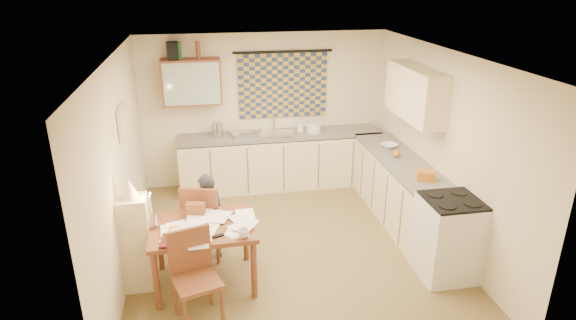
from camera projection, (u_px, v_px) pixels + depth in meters
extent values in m
cube|color=brown|center=(290.00, 247.00, 6.35)|extent=(4.00, 4.50, 0.02)
cube|color=white|center=(290.00, 54.00, 5.43)|extent=(4.00, 4.50, 0.02)
cube|color=beige|center=(265.00, 110.00, 7.95)|extent=(4.00, 0.02, 2.50)
cube|color=beige|center=(343.00, 259.00, 3.82)|extent=(4.00, 0.02, 2.50)
cube|color=beige|center=(119.00, 170.00, 5.55)|extent=(0.02, 4.50, 2.50)
cube|color=beige|center=(442.00, 148.00, 6.23)|extent=(0.02, 4.50, 2.50)
cube|color=navy|center=(283.00, 86.00, 7.82)|extent=(1.45, 0.03, 1.05)
cylinder|color=black|center=(283.00, 52.00, 7.60)|extent=(1.60, 0.04, 0.04)
cube|color=brown|center=(192.00, 82.00, 7.39)|extent=(0.90, 0.34, 0.70)
cube|color=#99B2A5|center=(192.00, 84.00, 7.24)|extent=(0.84, 0.02, 0.64)
cube|color=beige|center=(416.00, 93.00, 6.48)|extent=(0.34, 1.30, 0.70)
cube|color=beige|center=(123.00, 122.00, 5.75)|extent=(0.04, 0.50, 0.40)
cube|color=white|center=(125.00, 122.00, 5.76)|extent=(0.01, 0.42, 0.32)
cube|color=beige|center=(281.00, 162.00, 8.01)|extent=(3.30, 0.60, 0.86)
cube|color=#5E5A58|center=(280.00, 135.00, 7.83)|extent=(3.30, 0.62, 0.04)
cube|color=beige|center=(406.00, 199.00, 6.70)|extent=(0.60, 2.95, 0.86)
cube|color=#5E5A58|center=(410.00, 167.00, 6.53)|extent=(0.62, 2.95, 0.04)
cube|color=white|center=(448.00, 239.00, 5.60)|extent=(0.64, 0.64, 0.96)
cube|color=black|center=(453.00, 201.00, 5.42)|extent=(0.61, 0.61, 0.03)
cube|color=silver|center=(277.00, 136.00, 7.83)|extent=(0.66, 0.60, 0.10)
cylinder|color=silver|center=(274.00, 122.00, 7.93)|extent=(0.03, 0.03, 0.28)
cube|color=silver|center=(242.00, 134.00, 7.71)|extent=(0.41, 0.37, 0.06)
cylinder|color=silver|center=(218.00, 130.00, 7.61)|extent=(0.22, 0.22, 0.24)
cylinder|color=white|center=(314.00, 127.00, 7.89)|extent=(0.32, 0.32, 0.16)
imported|color=white|center=(300.00, 126.00, 7.90)|extent=(0.09, 0.09, 0.18)
imported|color=white|center=(389.00, 146.00, 7.20)|extent=(0.40, 0.40, 0.06)
cube|color=#C6711E|center=(425.00, 175.00, 6.07)|extent=(0.26, 0.22, 0.12)
sphere|color=#C6711E|center=(397.00, 154.00, 6.81)|extent=(0.10, 0.10, 0.10)
cube|color=black|center=(172.00, 51.00, 7.18)|extent=(0.18, 0.21, 0.26)
cylinder|color=#195926|center=(179.00, 50.00, 7.19)|extent=(0.09, 0.09, 0.26)
cylinder|color=brown|center=(198.00, 50.00, 7.24)|extent=(0.07, 0.07, 0.26)
cube|color=brown|center=(202.00, 227.00, 5.35)|extent=(1.17, 0.90, 0.05)
cube|color=brown|center=(205.00, 220.00, 5.99)|extent=(0.57, 0.57, 0.04)
cube|color=brown|center=(199.00, 208.00, 5.70)|extent=(0.45, 0.17, 0.50)
cube|color=brown|center=(197.00, 282.00, 4.83)|extent=(0.55, 0.55, 0.04)
cube|color=brown|center=(189.00, 249.00, 4.90)|extent=(0.44, 0.17, 0.48)
imported|color=black|center=(208.00, 216.00, 5.92)|extent=(0.41, 0.27, 1.13)
cube|color=beige|center=(136.00, 243.00, 5.34)|extent=(0.32, 0.30, 1.12)
cone|color=beige|center=(129.00, 188.00, 5.10)|extent=(0.20, 0.20, 0.22)
cube|color=brown|center=(196.00, 209.00, 5.52)|extent=(0.24, 0.15, 0.16)
imported|color=white|center=(244.00, 233.00, 5.08)|extent=(0.13, 0.13, 0.10)
imported|color=maroon|center=(161.00, 241.00, 5.01)|extent=(0.27, 0.33, 0.03)
imported|color=#C6711E|center=(167.00, 232.00, 5.18)|extent=(0.26, 0.30, 0.02)
cube|color=#C6711E|center=(173.00, 239.00, 5.03)|extent=(0.13, 0.09, 0.04)
cube|color=black|center=(218.00, 236.00, 5.11)|extent=(0.14, 0.09, 0.02)
cylinder|color=silver|center=(155.00, 220.00, 5.26)|extent=(0.07, 0.07, 0.18)
cylinder|color=white|center=(151.00, 205.00, 5.16)|extent=(0.03, 0.03, 0.22)
sphere|color=#FFCC66|center=(150.00, 194.00, 5.15)|extent=(0.02, 0.02, 0.02)
cube|color=white|center=(245.00, 223.00, 5.40)|extent=(0.23, 0.31, 0.00)
cube|color=white|center=(238.00, 231.00, 5.22)|extent=(0.22, 0.31, 0.00)
cube|color=white|center=(237.00, 230.00, 5.23)|extent=(0.32, 0.36, 0.00)
cube|color=white|center=(202.00, 235.00, 5.13)|extent=(0.21, 0.30, 0.00)
cube|color=white|center=(178.00, 227.00, 5.29)|extent=(0.27, 0.34, 0.00)
cube|color=white|center=(201.00, 226.00, 5.31)|extent=(0.27, 0.33, 0.00)
cube|color=white|center=(208.00, 229.00, 5.25)|extent=(0.30, 0.35, 0.00)
cube|color=white|center=(203.00, 221.00, 5.41)|extent=(0.23, 0.31, 0.00)
cube|color=white|center=(241.00, 219.00, 5.44)|extent=(0.32, 0.36, 0.00)
cube|color=white|center=(198.00, 242.00, 4.99)|extent=(0.22, 0.30, 0.00)
cube|color=white|center=(171.00, 231.00, 5.20)|extent=(0.24, 0.31, 0.00)
cube|color=white|center=(175.00, 236.00, 5.08)|extent=(0.32, 0.36, 0.00)
cube|color=white|center=(245.00, 215.00, 5.53)|extent=(0.22, 0.30, 0.00)
cube|color=white|center=(212.00, 216.00, 5.50)|extent=(0.22, 0.30, 0.00)
cube|color=white|center=(203.00, 212.00, 5.59)|extent=(0.30, 0.35, 0.00)
cube|color=white|center=(220.00, 217.00, 5.48)|extent=(0.31, 0.36, 0.00)
cube|color=white|center=(190.00, 231.00, 5.17)|extent=(0.30, 0.35, 0.00)
cube|color=white|center=(245.00, 225.00, 5.29)|extent=(0.34, 0.36, 0.00)
cube|color=white|center=(196.00, 220.00, 5.39)|extent=(0.21, 0.30, 0.00)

